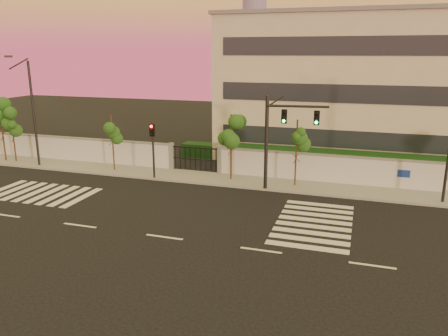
# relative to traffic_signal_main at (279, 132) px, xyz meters

# --- Properties ---
(ground) EXTENTS (120.00, 120.00, 0.00)m
(ground) POSITION_rel_traffic_signal_main_xyz_m (-3.97, -9.13, -4.02)
(ground) COLOR black
(ground) RESTS_ON ground
(sidewalk) EXTENTS (60.00, 3.00, 0.15)m
(sidewalk) POSITION_rel_traffic_signal_main_xyz_m (-3.97, 1.37, -3.95)
(sidewalk) COLOR gray
(sidewalk) RESTS_ON ground
(perimeter_wall) EXTENTS (60.00, 0.36, 2.20)m
(perimeter_wall) POSITION_rel_traffic_signal_main_xyz_m (-3.87, 2.87, -2.95)
(perimeter_wall) COLOR silver
(perimeter_wall) RESTS_ON ground
(hedge_row) EXTENTS (41.00, 4.25, 1.80)m
(hedge_row) POSITION_rel_traffic_signal_main_xyz_m (-2.81, 5.60, -3.20)
(hedge_row) COLOR #103716
(hedge_row) RESTS_ON ground
(institutional_building) EXTENTS (24.40, 12.40, 12.25)m
(institutional_building) POSITION_rel_traffic_signal_main_xyz_m (5.03, 12.85, 2.13)
(institutional_building) COLOR beige
(institutional_building) RESTS_ON ground
(road_markings) EXTENTS (57.00, 7.62, 0.02)m
(road_markings) POSITION_rel_traffic_signal_main_xyz_m (-5.55, -5.38, -4.01)
(road_markings) COLOR silver
(road_markings) RESTS_ON ground
(street_tree_a) EXTENTS (1.56, 1.24, 5.20)m
(street_tree_a) POSITION_rel_traffic_signal_main_xyz_m (-23.51, 1.03, -0.20)
(street_tree_a) COLOR #382314
(street_tree_a) RESTS_ON ground
(street_tree_b) EXTENTS (1.50, 1.19, 4.72)m
(street_tree_b) POSITION_rel_traffic_signal_main_xyz_m (-22.47, 1.07, -0.55)
(street_tree_b) COLOR #382314
(street_tree_b) RESTS_ON ground
(street_tree_c) EXTENTS (1.36, 1.08, 4.46)m
(street_tree_c) POSITION_rel_traffic_signal_main_xyz_m (-13.06, 1.11, -0.74)
(street_tree_c) COLOR #382314
(street_tree_c) RESTS_ON ground
(street_tree_d) EXTENTS (1.53, 1.22, 4.86)m
(street_tree_d) POSITION_rel_traffic_signal_main_xyz_m (-3.62, 1.44, -0.45)
(street_tree_d) COLOR #382314
(street_tree_d) RESTS_ON ground
(street_tree_e) EXTENTS (1.32, 1.05, 4.70)m
(street_tree_e) POSITION_rel_traffic_signal_main_xyz_m (1.01, 1.37, -0.57)
(street_tree_e) COLOR #382314
(street_tree_e) RESTS_ON ground
(traffic_signal_main) EXTENTS (4.02, 0.65, 6.36)m
(traffic_signal_main) POSITION_rel_traffic_signal_main_xyz_m (0.00, 0.00, 0.00)
(traffic_signal_main) COLOR black
(traffic_signal_main) RESTS_ON ground
(traffic_signal_secondary) EXTENTS (0.33, 0.33, 4.24)m
(traffic_signal_secondary) POSITION_rel_traffic_signal_main_xyz_m (-9.12, 0.06, -1.33)
(traffic_signal_secondary) COLOR black
(traffic_signal_secondary) RESTS_ON ground
(streetlight_west) EXTENTS (0.53, 2.12, 8.83)m
(streetlight_west) POSITION_rel_traffic_signal_main_xyz_m (-19.73, 0.38, 0.75)
(streetlight_west) COLOR black
(streetlight_west) RESTS_ON ground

